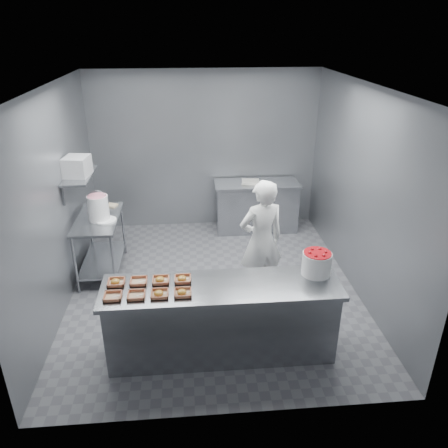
{
  "coord_description": "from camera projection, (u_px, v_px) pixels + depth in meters",
  "views": [
    {
      "loc": [
        -0.32,
        -5.33,
        3.48
      ],
      "look_at": [
        0.13,
        -0.2,
        1.1
      ],
      "focal_mm": 35.0,
      "sensor_mm": 36.0,
      "label": 1
    }
  ],
  "objects": [
    {
      "name": "wall_back",
      "position": [
        205.0,
        151.0,
        7.75
      ],
      "size": [
        4.0,
        0.04,
        2.8
      ],
      "primitive_type": "cube",
      "color": "slate",
      "rests_on": "ground"
    },
    {
      "name": "strawberry_tub",
      "position": [
        317.0,
        263.0,
        4.87
      ],
      "size": [
        0.33,
        0.33,
        0.27
      ],
      "color": "white",
      "rests_on": "service_counter"
    },
    {
      "name": "wall_left",
      "position": [
        57.0,
        202.0,
        5.56
      ],
      "size": [
        0.04,
        4.5,
        2.8
      ],
      "primitive_type": "cube",
      "color": "slate",
      "rests_on": "ground"
    },
    {
      "name": "tray_3",
      "position": [
        183.0,
        293.0,
        4.54
      ],
      "size": [
        0.19,
        0.18,
        0.06
      ],
      "color": "tan",
      "rests_on": "service_counter"
    },
    {
      "name": "wall_right",
      "position": [
        361.0,
        192.0,
        5.87
      ],
      "size": [
        0.04,
        4.5,
        2.8
      ],
      "primitive_type": "cube",
      "color": "slate",
      "rests_on": "ground"
    },
    {
      "name": "tray_4",
      "position": [
        116.0,
        282.0,
        4.73
      ],
      "size": [
        0.19,
        0.18,
        0.06
      ],
      "color": "tan",
      "rests_on": "service_counter"
    },
    {
      "name": "ceiling",
      "position": [
        212.0,
        86.0,
        5.13
      ],
      "size": [
        4.5,
        4.5,
        0.0
      ],
      "primitive_type": "plane",
      "rotation": [
        3.14,
        0.0,
        0.0
      ],
      "color": "white",
      "rests_on": "wall_back"
    },
    {
      "name": "glaze_bucket",
      "position": [
        98.0,
        207.0,
        6.19
      ],
      "size": [
        0.31,
        0.29,
        0.45
      ],
      "color": "white",
      "rests_on": "prep_table"
    },
    {
      "name": "wall_shelf",
      "position": [
        79.0,
        175.0,
        6.05
      ],
      "size": [
        0.35,
        0.9,
        0.03
      ],
      "primitive_type": "cube",
      "color": "slate",
      "rests_on": "wall_left"
    },
    {
      "name": "tray_7",
      "position": [
        183.0,
        279.0,
        4.79
      ],
      "size": [
        0.19,
        0.18,
        0.06
      ],
      "color": "tan",
      "rests_on": "service_counter"
    },
    {
      "name": "rag",
      "position": [
        112.0,
        205.0,
        6.74
      ],
      "size": [
        0.19,
        0.18,
        0.02
      ],
      "primitive_type": "cube",
      "rotation": [
        0.0,
        0.0,
        -0.37
      ],
      "color": "#CCB28C",
      "rests_on": "prep_table"
    },
    {
      "name": "appliance",
      "position": [
        77.0,
        166.0,
        5.94
      ],
      "size": [
        0.36,
        0.4,
        0.27
      ],
      "primitive_type": "cube",
      "rotation": [
        0.0,
        0.0,
        -0.14
      ],
      "color": "gray",
      "rests_on": "wall_shelf"
    },
    {
      "name": "back_counter",
      "position": [
        256.0,
        206.0,
        7.9
      ],
      "size": [
        1.5,
        0.6,
        0.9
      ],
      "color": "slate",
      "rests_on": "ground"
    },
    {
      "name": "floor",
      "position": [
        214.0,
        287.0,
        6.31
      ],
      "size": [
        4.5,
        4.5,
        0.0
      ],
      "primitive_type": "plane",
      "color": "#4C4C51",
      "rests_on": "ground"
    },
    {
      "name": "tray_2",
      "position": [
        159.0,
        294.0,
        4.52
      ],
      "size": [
        0.19,
        0.18,
        0.06
      ],
      "color": "tan",
      "rests_on": "service_counter"
    },
    {
      "name": "tray_6",
      "position": [
        161.0,
        280.0,
        4.77
      ],
      "size": [
        0.19,
        0.18,
        0.06
      ],
      "color": "tan",
      "rests_on": "service_counter"
    },
    {
      "name": "worker",
      "position": [
        261.0,
        241.0,
        5.78
      ],
      "size": [
        0.7,
        0.55,
        1.7
      ],
      "primitive_type": "imported",
      "rotation": [
        0.0,
        0.0,
        3.4
      ],
      "color": "white",
      "rests_on": "ground"
    },
    {
      "name": "paper_stack",
      "position": [
        251.0,
        182.0,
        7.7
      ],
      "size": [
        0.34,
        0.27,
        0.05
      ],
      "primitive_type": "cube",
      "rotation": [
        0.0,
        0.0,
        -0.19
      ],
      "color": "silver",
      "rests_on": "back_counter"
    },
    {
      "name": "tray_0",
      "position": [
        113.0,
        296.0,
        4.49
      ],
      "size": [
        0.19,
        0.18,
        0.04
      ],
      "color": "tan",
      "rests_on": "service_counter"
    },
    {
      "name": "prep_table",
      "position": [
        100.0,
        237.0,
        6.47
      ],
      "size": [
        0.6,
        1.2,
        0.9
      ],
      "color": "slate",
      "rests_on": "ground"
    },
    {
      "name": "tray_1",
      "position": [
        136.0,
        295.0,
        4.51
      ],
      "size": [
        0.19,
        0.18,
        0.04
      ],
      "color": "tan",
      "rests_on": "service_counter"
    },
    {
      "name": "bucket_lid",
      "position": [
        106.0,
        220.0,
        6.23
      ],
      "size": [
        0.34,
        0.34,
        0.02
      ],
      "primitive_type": "cylinder",
      "rotation": [
        0.0,
        0.0,
        0.15
      ],
      "color": "white",
      "rests_on": "prep_table"
    },
    {
      "name": "tray_5",
      "position": [
        139.0,
        281.0,
        4.75
      ],
      "size": [
        0.19,
        0.18,
        0.04
      ],
      "color": "tan",
      "rests_on": "service_counter"
    },
    {
      "name": "service_counter",
      "position": [
        222.0,
        319.0,
        4.89
      ],
      "size": [
        2.6,
        0.7,
        0.9
      ],
      "color": "slate",
      "rests_on": "ground"
    }
  ]
}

